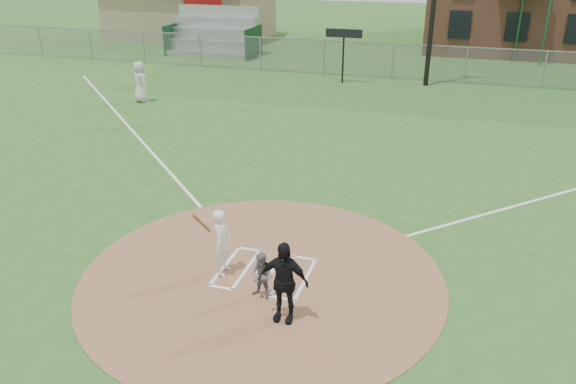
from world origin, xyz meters
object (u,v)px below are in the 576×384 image
(catcher, at_px, (262,276))
(batter_at_plate, at_px, (222,242))
(umpire, at_px, (283,282))
(home_plate, at_px, (265,272))
(ondeck_player, at_px, (140,82))

(catcher, bearing_deg, batter_at_plate, 163.16)
(catcher, distance_m, batter_at_plate, 1.43)
(umpire, bearing_deg, catcher, 137.56)
(umpire, distance_m, batter_at_plate, 2.28)
(home_plate, bearing_deg, umpire, -58.65)
(home_plate, height_order, catcher, catcher)
(home_plate, height_order, ondeck_player, ondeck_player)
(ondeck_player, relative_size, batter_at_plate, 1.10)
(home_plate, xyz_separation_m, batter_at_plate, (-0.93, -0.28, 0.79))
(catcher, relative_size, batter_at_plate, 0.60)
(catcher, bearing_deg, home_plate, 119.41)
(batter_at_plate, bearing_deg, ondeck_player, 127.14)
(catcher, height_order, umpire, umpire)
(ondeck_player, height_order, batter_at_plate, ondeck_player)
(home_plate, distance_m, ondeck_player, 17.15)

